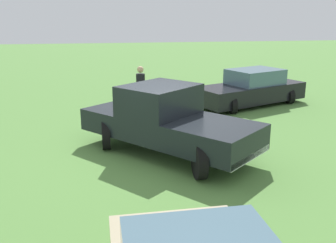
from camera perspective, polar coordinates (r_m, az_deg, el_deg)
The scene contains 4 objects.
ground_plane at distance 10.27m, azimuth -2.49°, elevation -4.99°, with size 80.00×80.00×0.00m, color #54843D.
pickup_truck at distance 10.14m, azimuth -0.55°, elevation 0.45°, with size 4.93×4.64×1.84m.
sedan_near at distance 16.09m, azimuth 12.27°, elevation 4.77°, with size 3.44×5.04×1.45m.
person_bystander at distance 14.03m, azimuth -4.09°, elevation 5.07°, with size 0.43×0.43×1.81m.
Camera 1 is at (-9.53, 1.15, 3.66)m, focal length 40.97 mm.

